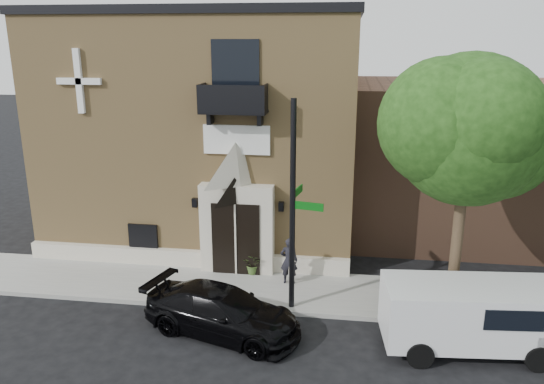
% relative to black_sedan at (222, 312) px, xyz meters
% --- Properties ---
extents(ground, '(120.00, 120.00, 0.00)m').
position_rel_black_sedan_xyz_m(ground, '(0.63, 1.22, -0.68)').
color(ground, black).
rests_on(ground, ground).
extents(sidewalk, '(42.00, 3.00, 0.15)m').
position_rel_black_sedan_xyz_m(sidewalk, '(1.63, 2.72, -0.60)').
color(sidewalk, gray).
rests_on(sidewalk, ground).
extents(church, '(12.20, 11.01, 9.30)m').
position_rel_black_sedan_xyz_m(church, '(-2.36, 9.17, 3.96)').
color(church, tan).
rests_on(church, ground).
extents(street_tree_left, '(4.97, 4.38, 7.77)m').
position_rel_black_sedan_xyz_m(street_tree_left, '(6.65, 1.56, 5.19)').
color(street_tree_left, '#38281C').
rests_on(street_tree_left, sidewalk).
extents(black_sedan, '(5.02, 3.15, 1.35)m').
position_rel_black_sedan_xyz_m(black_sedan, '(0.00, 0.00, 0.00)').
color(black_sedan, black).
rests_on(black_sedan, ground).
extents(cargo_van, '(4.85, 2.32, 1.91)m').
position_rel_black_sedan_xyz_m(cargo_van, '(7.03, 0.12, 0.39)').
color(cargo_van, silver).
rests_on(cargo_van, ground).
extents(street_sign, '(1.01, 1.14, 6.47)m').
position_rel_black_sedan_xyz_m(street_sign, '(1.86, 1.60, 2.73)').
color(street_sign, black).
rests_on(street_sign, sidewalk).
extents(fire_hydrant, '(0.49, 0.39, 0.85)m').
position_rel_black_sedan_xyz_m(fire_hydrant, '(6.85, 1.81, -0.11)').
color(fire_hydrant, '#BC3D14').
rests_on(fire_hydrant, sidewalk).
extents(dumpster, '(1.77, 1.13, 1.10)m').
position_rel_black_sedan_xyz_m(dumpster, '(7.09, 1.78, 0.03)').
color(dumpster, '#0D3313').
rests_on(dumpster, sidewalk).
extents(planter, '(0.83, 0.77, 0.76)m').
position_rel_black_sedan_xyz_m(planter, '(0.24, 3.76, -0.15)').
color(planter, '#436028').
rests_on(planter, sidewalk).
extents(pedestrian_near, '(0.61, 0.41, 1.63)m').
position_rel_black_sedan_xyz_m(pedestrian_near, '(1.57, 3.20, 0.29)').
color(pedestrian_near, black).
rests_on(pedestrian_near, sidewalk).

